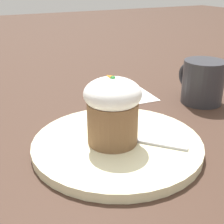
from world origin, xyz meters
name	(u,v)px	position (x,y,z in m)	size (l,w,h in m)	color
ground_plane	(117,148)	(0.00, 0.00, 0.00)	(4.00, 4.00, 0.00)	#3D281E
dessert_plate	(117,144)	(0.00, 0.00, 0.01)	(0.27, 0.27, 0.01)	beige
carrot_cake	(112,109)	(0.00, 0.01, 0.07)	(0.09, 0.09, 0.11)	brown
spoon	(131,138)	(-0.01, -0.02, 0.02)	(0.11, 0.10, 0.01)	#B7B7BC
coffee_cup	(202,82)	(0.09, -0.26, 0.05)	(0.12, 0.09, 0.09)	#2D2D33
paper_napkin	(122,94)	(0.21, -0.13, 0.00)	(0.15, 0.13, 0.00)	white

